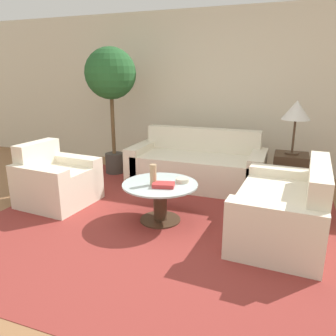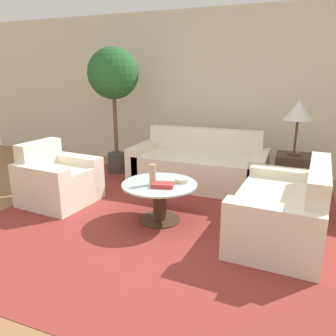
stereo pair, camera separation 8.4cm
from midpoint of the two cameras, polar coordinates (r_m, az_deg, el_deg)
ground_plane at (r=3.19m, az=-6.64°, el=-14.03°), size 14.00×14.00×0.00m
wall_back at (r=5.65m, az=7.37°, el=13.01°), size 10.00×0.06×2.60m
rug at (r=3.75m, az=-2.00°, el=-9.06°), size 3.79×3.62×0.01m
sofa_main at (r=4.87m, az=4.65°, el=0.33°), size 1.94×0.86×0.80m
armchair at (r=4.40m, az=-19.59°, el=-2.35°), size 0.86×0.87×0.77m
loveseat at (r=3.50m, az=19.33°, el=-7.11°), size 0.89×1.42×0.78m
coffee_table at (r=3.64m, az=-2.05°, el=-5.05°), size 0.83×0.83×0.44m
side_table at (r=4.72m, az=19.92°, el=-1.04°), size 0.43×0.43×0.57m
table_lamp at (r=4.55m, az=20.95°, el=9.20°), size 0.37×0.37×0.70m
potted_plant at (r=5.32m, az=-10.41°, el=14.98°), size 0.79×0.79×1.99m
vase at (r=3.51m, az=-3.29°, el=-1.19°), size 0.07×0.07×0.23m
bowl at (r=3.62m, az=1.84°, el=-2.15°), size 0.15×0.15×0.05m
book_stack at (r=3.47m, az=-1.50°, el=-2.97°), size 0.26×0.20×0.04m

